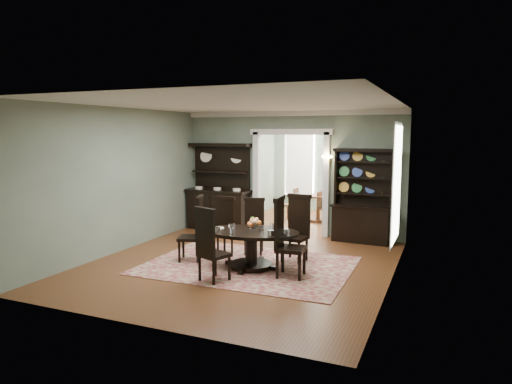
# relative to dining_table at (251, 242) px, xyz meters

# --- Properties ---
(room) EXTENTS (5.51, 6.01, 3.01)m
(room) POSITION_rel_dining_table_xyz_m (-0.28, 0.14, 1.09)
(room) COLOR brown
(room) RESTS_ON ground
(parlor) EXTENTS (3.51, 3.50, 3.01)m
(parlor) POSITION_rel_dining_table_xyz_m (-0.28, 5.63, 1.03)
(parlor) COLOR brown
(parlor) RESTS_ON ground
(doorway_trim) EXTENTS (2.08, 0.25, 2.57)m
(doorway_trim) POSITION_rel_dining_table_xyz_m (-0.28, 3.10, 1.13)
(doorway_trim) COLOR silver
(doorway_trim) RESTS_ON floor
(right_window) EXTENTS (0.15, 1.47, 2.12)m
(right_window) POSITION_rel_dining_table_xyz_m (2.41, 1.03, 1.11)
(right_window) COLOR white
(right_window) RESTS_ON wall_right
(wall_sconce) EXTENTS (0.27, 0.21, 0.21)m
(wall_sconce) POSITION_rel_dining_table_xyz_m (0.67, 2.95, 1.40)
(wall_sconce) COLOR gold
(wall_sconce) RESTS_ON back_wall_right
(rug) EXTENTS (3.80, 2.78, 0.01)m
(rug) POSITION_rel_dining_table_xyz_m (-0.11, 0.10, -0.48)
(rug) COLOR maroon
(rug) RESTS_ON floor
(dining_table) EXTENTS (1.91, 1.85, 0.70)m
(dining_table) POSITION_rel_dining_table_xyz_m (0.00, 0.00, 0.00)
(dining_table) COLOR black
(dining_table) RESTS_ON rug
(centerpiece) EXTENTS (1.49, 0.96, 0.25)m
(centerpiece) POSITION_rel_dining_table_xyz_m (0.07, 0.08, 0.28)
(centerpiece) COLOR white
(centerpiece) RESTS_ON dining_table
(chair_far_left) EXTENTS (0.46, 0.42, 1.19)m
(chair_far_left) POSITION_rel_dining_table_xyz_m (-0.92, 0.69, 0.14)
(chair_far_left) COLOR black
(chair_far_left) RESTS_ON rug
(chair_far_mid) EXTENTS (0.52, 0.51, 1.15)m
(chair_far_mid) POSITION_rel_dining_table_xyz_m (-0.37, 1.01, 0.12)
(chair_far_mid) COLOR black
(chair_far_mid) RESTS_ON rug
(chair_far_right) EXTENTS (0.54, 0.52, 1.30)m
(chair_far_right) POSITION_rel_dining_table_xyz_m (0.61, 0.84, 0.20)
(chair_far_right) COLOR black
(chair_far_right) RESTS_ON rug
(chair_end_left) EXTENTS (0.58, 0.59, 1.28)m
(chair_end_left) POSITION_rel_dining_table_xyz_m (-1.18, 0.01, 0.19)
(chair_end_left) COLOR black
(chair_end_left) RESTS_ON rug
(chair_end_right) EXTENTS (0.53, 0.56, 1.40)m
(chair_end_right) POSITION_rel_dining_table_xyz_m (0.73, -0.24, 0.25)
(chair_end_right) COLOR black
(chair_end_right) RESTS_ON rug
(chair_near) EXTENTS (0.60, 0.58, 1.27)m
(chair_near) POSITION_rel_dining_table_xyz_m (-0.31, -1.03, 0.18)
(chair_near) COLOR black
(chair_near) RESTS_ON rug
(sideboard) EXTENTS (1.70, 0.66, 2.22)m
(sideboard) POSITION_rel_dining_table_xyz_m (-2.14, 2.84, 0.29)
(sideboard) COLOR black
(sideboard) RESTS_ON floor
(welsh_dresser) EXTENTS (1.40, 0.59, 2.13)m
(welsh_dresser) POSITION_rel_dining_table_xyz_m (1.51, 2.87, 0.28)
(welsh_dresser) COLOR black
(welsh_dresser) RESTS_ON floor
(parlor_table) EXTENTS (0.81, 0.81, 0.75)m
(parlor_table) POSITION_rel_dining_table_xyz_m (-0.03, 4.80, 0.01)
(parlor_table) COLOR #5A3119
(parlor_table) RESTS_ON parlor_floor
(parlor_chair_left) EXTENTS (0.40, 0.39, 0.93)m
(parlor_chair_left) POSITION_rel_dining_table_xyz_m (-0.77, 4.70, 0.01)
(parlor_chair_left) COLOR #5A3119
(parlor_chair_left) RESTS_ON parlor_floor
(parlor_chair_right) EXTENTS (0.39, 0.38, 0.87)m
(parlor_chair_right) POSITION_rel_dining_table_xyz_m (0.14, 4.65, -0.02)
(parlor_chair_right) COLOR #5A3119
(parlor_chair_right) RESTS_ON parlor_floor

